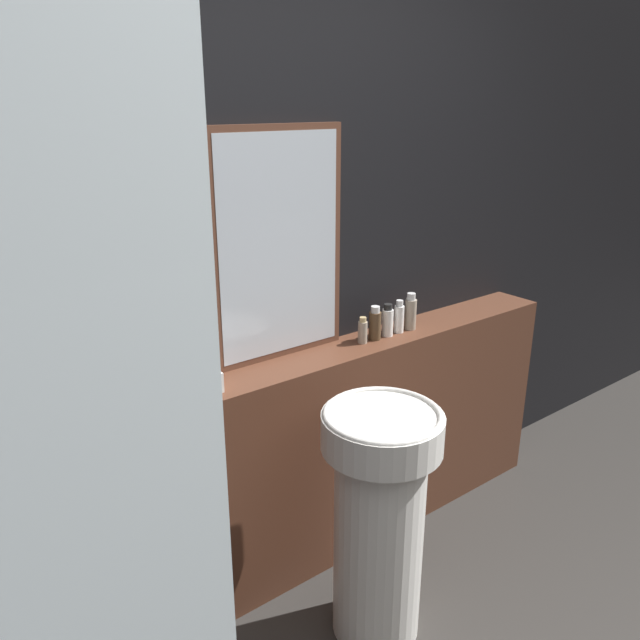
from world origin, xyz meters
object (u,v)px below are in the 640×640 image
pedestal_sink (379,516)px  shampoo_bottle (363,331)px  body_wash_bottle (399,318)px  conditioner_bottle (375,324)px  hand_soap_bottle (410,313)px  lotion_bottle (388,321)px  mirror (279,247)px  towel_stack (191,384)px

pedestal_sink → shampoo_bottle: (0.32, 0.47, 0.51)m
pedestal_sink → body_wash_bottle: bearing=41.8°
conditioner_bottle → hand_soap_bottle: (0.21, 0.00, 0.01)m
pedestal_sink → conditioner_bottle: conditioner_bottle is taller
shampoo_bottle → lotion_bottle: bearing=0.0°
pedestal_sink → hand_soap_bottle: 0.93m
mirror → hand_soap_bottle: size_ratio=5.35×
body_wash_bottle → hand_soap_bottle: hand_soap_bottle is taller
towel_stack → body_wash_bottle: body_wash_bottle is taller
lotion_bottle → body_wash_bottle: bearing=0.0°
mirror → body_wash_bottle: bearing=-9.9°
pedestal_sink → towel_stack: 0.83m
towel_stack → shampoo_bottle: size_ratio=1.67×
shampoo_bottle → conditioner_bottle: size_ratio=0.77×
body_wash_bottle → hand_soap_bottle: 0.07m
mirror → hand_soap_bottle: bearing=-8.8°
mirror → conditioner_bottle: mirror is taller
pedestal_sink → hand_soap_bottle: bearing=38.2°
conditioner_bottle → hand_soap_bottle: size_ratio=0.89×
lotion_bottle → mirror: bearing=168.8°
mirror → lotion_bottle: bearing=-11.2°
mirror → hand_soap_bottle: (0.63, -0.10, -0.37)m
mirror → conditioner_bottle: bearing=-13.1°
pedestal_sink → hand_soap_bottle: hand_soap_bottle is taller
body_wash_bottle → hand_soap_bottle: (0.07, 0.00, 0.01)m
conditioner_bottle → lotion_bottle: conditioner_bottle is taller
mirror → shampoo_bottle: bearing=-15.6°
pedestal_sink → lotion_bottle: lotion_bottle is taller
pedestal_sink → shampoo_bottle: size_ratio=8.16×
body_wash_bottle → conditioner_bottle: bearing=-180.0°
towel_stack → lotion_bottle: 0.94m
lotion_bottle → hand_soap_bottle: size_ratio=0.86×
conditioner_bottle → hand_soap_bottle: bearing=0.0°
lotion_bottle → pedestal_sink: bearing=-134.2°
lotion_bottle → hand_soap_bottle: bearing=0.0°
conditioner_bottle → body_wash_bottle: bearing=0.0°
pedestal_sink → conditioner_bottle: bearing=50.8°
conditioner_bottle → hand_soap_bottle: hand_soap_bottle is taller
conditioner_bottle → pedestal_sink: bearing=-129.2°
lotion_bottle → body_wash_bottle: 0.07m
pedestal_sink → hand_soap_bottle: (0.60, 0.47, 0.53)m
pedestal_sink → towel_stack: towel_stack is taller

